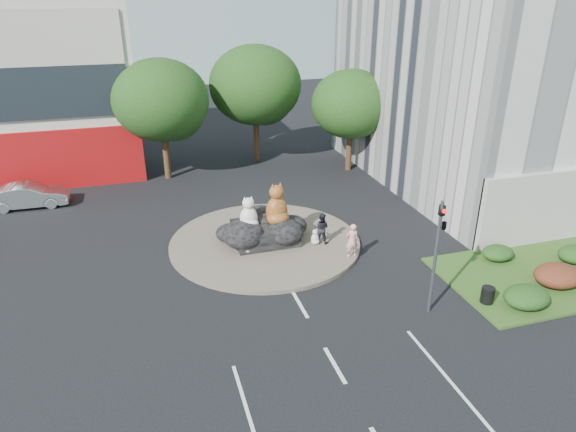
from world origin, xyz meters
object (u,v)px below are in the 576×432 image
Objects in this scene: parked_car at (29,196)px; litter_bin at (487,295)px; cat_white at (249,212)px; pedestrian_pink at (352,240)px; pedestrian_dark at (321,228)px; cat_tabby at (277,203)px; kitten_calico at (246,243)px; kitten_white at (315,236)px.

litter_bin is (20.23, -17.33, -0.27)m from parked_car.
cat_white reaches higher than parked_car.
pedestrian_dark is (-0.89, 1.89, -0.06)m from pedestrian_pink.
cat_white is 0.78× the size of cat_tabby.
cat_tabby is at bearing -42.86° from pedestrian_pink.
kitten_calico is 0.57× the size of pedestrian_pink.
pedestrian_dark is 18.41m from parked_car.
kitten_calico is at bearing 173.42° from kitten_white.
parked_car is (-11.39, 10.07, 0.04)m from kitten_calico.
cat_tabby is at bearing 62.86° from kitten_calico.
kitten_white is at bearing 126.02° from litter_bin.
parked_car is at bearing 140.70° from kitten_white.
cat_tabby is at bearing 129.98° from litter_bin.
kitten_white is 0.54m from pedestrian_dark.
parked_car is at bearing 132.27° from cat_tabby.
pedestrian_pink is at bearing -58.50° from cat_tabby.
cat_white is at bearing -29.95° from pedestrian_pink.
cat_tabby is at bearing 2.84° from cat_white.
cat_tabby is at bearing 7.72° from pedestrian_dark.
litter_bin is at bearing -5.41° from kitten_calico.
kitten_white is 0.48× the size of pedestrian_pink.
cat_white reaches higher than kitten_white.
pedestrian_dark is (0.35, 0.03, 0.40)m from kitten_white.
pedestrian_pink is (1.25, -1.86, 0.46)m from kitten_white.
cat_white reaches higher than pedestrian_pink.
kitten_white is at bearing -54.09° from pedestrian_pink.
litter_bin is at bearing 159.41° from pedestrian_dark.
pedestrian_pink is at bearing 150.67° from pedestrian_dark.
kitten_calico is 1.20× the size of kitten_white.
parked_car is at bearing 139.06° from cat_white.
cat_tabby is at bearing 141.94° from kitten_white.
pedestrian_dark is at bearing -17.51° from cat_white.
cat_white is 1.59m from kitten_calico.
pedestrian_dark reaches higher than parked_car.
cat_tabby is 2.63m from kitten_calico.
pedestrian_pink reaches higher than kitten_white.
pedestrian_dark is (3.63, -0.94, -0.96)m from cat_white.
cat_tabby reaches higher than cat_white.
kitten_calico is at bearing -114.58° from cat_white.
cat_white reaches higher than kitten_calico.
cat_tabby is 0.49× the size of parked_car.
pedestrian_dark is at bearing 124.03° from litter_bin.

